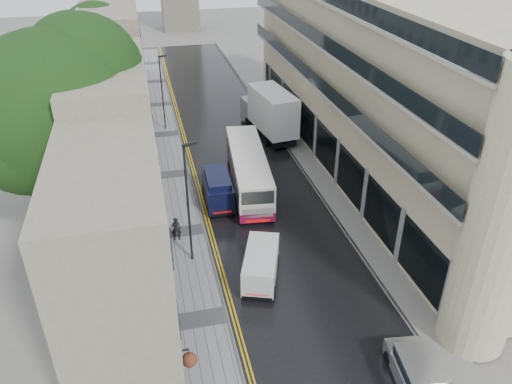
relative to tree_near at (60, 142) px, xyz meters
name	(u,v)px	position (x,y,z in m)	size (l,w,h in m)	color
road	(244,168)	(12.50, 7.50, -6.94)	(9.00, 85.00, 0.02)	black
left_sidewalk	(173,175)	(6.65, 7.50, -6.89)	(2.70, 85.00, 0.12)	gray
right_sidewalk	(306,160)	(17.90, 7.50, -6.89)	(1.80, 85.00, 0.12)	slate
old_shop_row	(117,97)	(3.05, 10.00, -0.95)	(4.50, 56.00, 12.00)	gray
modern_block	(377,82)	(22.80, 6.00, 0.05)	(8.00, 40.00, 14.00)	beige
tree_near	(60,142)	(0.00, 0.00, 0.00)	(10.56, 10.56, 13.89)	black
tree_far	(82,85)	(0.30, 13.00, -0.72)	(9.24, 9.24, 12.46)	black
cream_bus	(238,191)	(10.70, 1.24, -5.46)	(2.44, 10.72, 2.92)	silver
white_lorry	(266,121)	(15.34, 11.48, -4.68)	(2.57, 8.56, 4.50)	white
white_van	(244,281)	(9.22, -7.62, -5.98)	(1.79, 4.17, 1.89)	silver
navy_van	(208,200)	(8.59, 1.00, -5.73)	(1.87, 4.67, 2.38)	black
pedestrian	(176,229)	(6.09, -1.68, -5.98)	(0.61, 0.40, 1.68)	black
lamp_post_near	(188,206)	(6.80, -3.93, -3.00)	(0.86, 0.19, 7.64)	#232326
lamp_post_far	(162,94)	(6.80, 17.14, -3.33)	(0.79, 0.17, 6.99)	black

